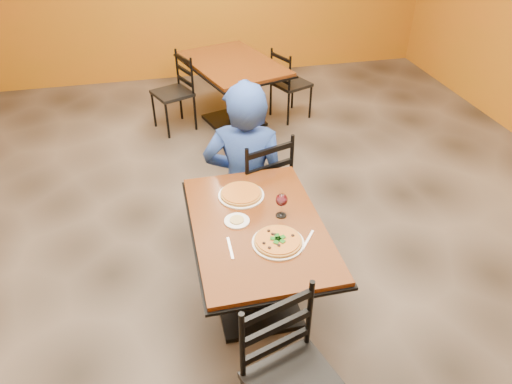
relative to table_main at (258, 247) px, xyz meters
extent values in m
cube|color=black|center=(0.00, 0.50, -0.56)|extent=(7.00, 8.00, 0.01)
cube|color=maroon|center=(0.00, 0.00, 0.18)|extent=(0.80, 1.20, 0.03)
cube|color=black|center=(0.00, 0.00, 0.15)|extent=(0.83, 1.23, 0.02)
cylinder|color=black|center=(0.00, 0.00, -0.19)|extent=(0.12, 0.12, 0.66)
cube|color=black|center=(0.00, 0.00, -0.54)|extent=(0.55, 0.55, 0.04)
cube|color=maroon|center=(0.37, 2.88, 0.18)|extent=(1.21, 1.50, 0.03)
cube|color=black|center=(0.37, 2.88, 0.15)|extent=(1.25, 1.54, 0.02)
cylinder|color=black|center=(0.37, 2.88, -0.19)|extent=(0.13, 0.13, 0.66)
cube|color=black|center=(0.37, 2.88, -0.54)|extent=(0.75, 0.75, 0.04)
imported|color=navy|center=(0.09, 0.81, 0.13)|extent=(0.76, 0.61, 1.36)
cylinder|color=white|center=(0.08, -0.20, 0.20)|extent=(0.31, 0.31, 0.01)
cylinder|color=maroon|center=(0.08, -0.20, 0.21)|extent=(0.28, 0.28, 0.02)
cylinder|color=white|center=(-0.04, 0.32, 0.20)|extent=(0.31, 0.31, 0.01)
cylinder|color=gold|center=(-0.04, 0.32, 0.21)|extent=(0.28, 0.28, 0.02)
cylinder|color=white|center=(-0.12, 0.05, 0.20)|extent=(0.16, 0.16, 0.01)
cylinder|color=tan|center=(-0.12, 0.05, 0.21)|extent=(0.09, 0.09, 0.01)
cube|color=silver|center=(-0.21, -0.18, 0.20)|extent=(0.02, 0.19, 0.00)
cube|color=silver|center=(0.25, -0.22, 0.20)|extent=(0.14, 0.17, 0.00)
camera|label=1|loc=(-0.51, -2.20, 2.03)|focal=32.80mm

